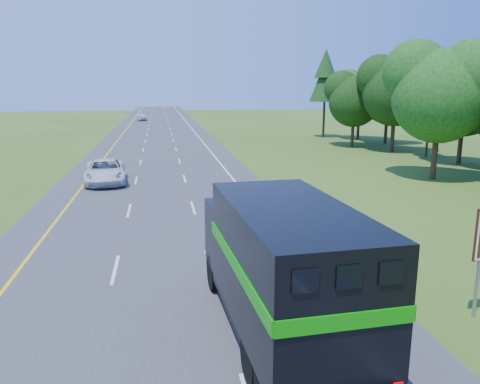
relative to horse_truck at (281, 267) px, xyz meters
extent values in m
cube|color=#38383A|center=(-3.16, 36.06, -2.17)|extent=(15.00, 260.00, 0.04)
cube|color=yellow|center=(-8.66, 36.06, -2.15)|extent=(0.15, 260.00, 0.01)
cube|color=white|center=(2.34, 36.06, -2.15)|extent=(0.15, 260.00, 0.01)
cylinder|color=black|center=(-1.38, 3.61, -1.53)|extent=(0.46, 1.26, 1.24)
cylinder|color=black|center=(0.99, 3.74, -1.53)|extent=(0.46, 1.26, 1.24)
cylinder|color=black|center=(-1.09, -1.81, -1.53)|extent=(0.46, 1.26, 1.24)
cylinder|color=black|center=(1.28, -1.68, -1.53)|extent=(0.46, 1.26, 1.24)
cylinder|color=black|center=(1.35, -3.04, -1.53)|extent=(0.46, 1.26, 1.24)
cube|color=black|center=(0.00, 0.06, -1.39)|extent=(3.19, 9.17, 0.32)
cube|color=black|center=(-0.19, 3.56, -0.16)|extent=(2.87, 2.18, 2.15)
cube|color=black|center=(-0.24, 4.60, 0.40)|extent=(2.49, 0.20, 0.68)
cube|color=black|center=(0.04, -0.73, 0.32)|extent=(3.17, 6.70, 3.11)
cube|color=#0A9207|center=(0.21, -4.03, 0.47)|extent=(2.82, 0.19, 0.34)
cube|color=#0A9207|center=(-1.40, -0.81, 0.47)|extent=(0.39, 6.55, 0.34)
cube|color=#0A9207|center=(1.47, -0.65, 0.47)|extent=(0.39, 6.55, 0.34)
cube|color=black|center=(-0.63, -4.07, 1.36)|extent=(0.51, 0.07, 0.45)
cube|color=black|center=(0.21, -4.03, 1.36)|extent=(0.51, 0.07, 0.45)
cube|color=black|center=(1.06, -3.98, 1.36)|extent=(0.51, 0.07, 0.45)
imported|color=silver|center=(-7.16, 23.52, -1.30)|extent=(3.35, 6.37, 1.71)
imported|color=#B3B3BA|center=(-6.68, 90.68, -1.36)|extent=(2.05, 4.71, 1.58)
cylinder|color=gray|center=(6.25, 0.31, -0.57)|extent=(0.11, 0.11, 3.25)
cube|color=red|center=(5.64, 3.18, -1.60)|extent=(0.09, 0.04, 1.18)
cube|color=white|center=(5.64, 3.18, -1.28)|extent=(0.10, 0.05, 0.13)
camera|label=1|loc=(-3.09, -11.53, 4.73)|focal=35.00mm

